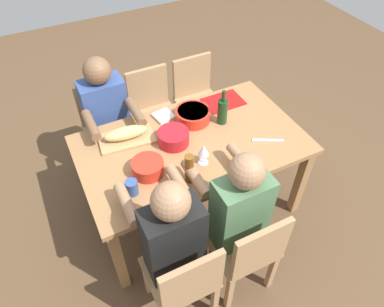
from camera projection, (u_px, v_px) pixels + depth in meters
name	position (u px, v px, depth m)	size (l,w,h in m)	color
ground_plane	(192.00, 204.00, 3.11)	(8.00, 8.00, 0.00)	brown
dining_table	(192.00, 151.00, 2.64)	(1.63, 0.97, 0.74)	#9E7044
chair_far_right	(196.00, 96.00, 3.41)	(0.40, 0.40, 0.85)	#A87F56
chair_near_center	(248.00, 250.00, 2.26)	(0.40, 0.40, 0.85)	#A87F56
diner_near_center	(236.00, 209.00, 2.22)	(0.41, 0.53, 1.20)	#2D2D38
chair_far_center	(153.00, 109.00, 3.27)	(0.40, 0.40, 0.85)	#A87F56
chair_near_left	(185.00, 281.00, 2.12)	(0.40, 0.40, 0.85)	#A87F56
diner_near_left	(171.00, 237.00, 2.08)	(0.41, 0.53, 1.20)	#2D2D38
chair_far_left	(106.00, 123.00, 3.13)	(0.40, 0.40, 0.85)	#A87F56
diner_far_left	(108.00, 116.00, 2.86)	(0.41, 0.53, 1.20)	#2D2D38
serving_bowl_pasta	(173.00, 137.00, 2.54)	(0.23, 0.23, 0.10)	#B21923
serving_bowl_salad	(193.00, 115.00, 2.73)	(0.27, 0.27, 0.09)	red
serving_bowl_fruit	(148.00, 167.00, 2.34)	(0.21, 0.21, 0.10)	red
cutting_board	(127.00, 139.00, 2.60)	(0.40, 0.22, 0.02)	tan
bread_loaf	(126.00, 133.00, 2.56)	(0.32, 0.11, 0.09)	tan
wine_bottle	(222.00, 111.00, 2.67)	(0.08, 0.08, 0.29)	#193819
beer_bottle	(189.00, 169.00, 2.26)	(0.06, 0.06, 0.22)	brown
wine_glass	(204.00, 151.00, 2.36)	(0.08, 0.08, 0.17)	silver
placemat_far_right	(223.00, 101.00, 2.92)	(0.32, 0.23, 0.01)	maroon
cup_near_left	(132.00, 187.00, 2.22)	(0.08, 0.08, 0.11)	#334C8C
carving_knife	(268.00, 140.00, 2.59)	(0.23, 0.02, 0.01)	silver
napkin_stack	(164.00, 116.00, 2.78)	(0.14, 0.14, 0.02)	white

